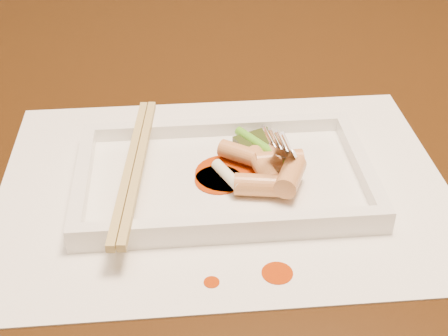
{
  "coord_description": "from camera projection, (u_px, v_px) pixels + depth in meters",
  "views": [
    {
      "loc": [
        -0.06,
        -0.51,
        1.09
      ],
      "look_at": [
        -0.02,
        -0.06,
        0.77
      ],
      "focal_mm": 50.0,
      "sensor_mm": 36.0,
      "label": 1
    }
  ],
  "objects": [
    {
      "name": "plate_base",
      "position": [
        224.0,
        181.0,
        0.56
      ],
      "size": [
        0.26,
        0.16,
        0.01
      ],
      "primitive_type": "cube",
      "color": "white",
      "rests_on": "placemat"
    },
    {
      "name": "plate_rim_left",
      "position": [
        82.0,
        178.0,
        0.54
      ],
      "size": [
        0.01,
        0.14,
        0.01
      ],
      "primitive_type": "cube",
      "color": "white",
      "rests_on": "plate_base"
    },
    {
      "name": "chopstick_a",
      "position": [
        130.0,
        166.0,
        0.54
      ],
      "size": [
        0.03,
        0.21,
        0.01
      ],
      "primitive_type": "cube",
      "rotation": [
        0.0,
        0.0,
        -0.1
      ],
      "color": "tan",
      "rests_on": "plate_rim_near"
    },
    {
      "name": "fork",
      "position": [
        304.0,
        91.0,
        0.53
      ],
      "size": [
        0.09,
        0.1,
        0.14
      ],
      "primitive_type": null,
      "color": "silver",
      "rests_on": "plate_base"
    },
    {
      "name": "rice_cake_0",
      "position": [
        257.0,
        185.0,
        0.53
      ],
      "size": [
        0.04,
        0.03,
        0.02
      ],
      "primitive_type": "cylinder",
      "rotation": [
        1.57,
        0.0,
        1.4
      ],
      "color": "tan",
      "rests_on": "plate_base"
    },
    {
      "name": "chopstick_b",
      "position": [
        139.0,
        165.0,
        0.54
      ],
      "size": [
        0.03,
        0.21,
        0.01
      ],
      "primitive_type": "cube",
      "rotation": [
        0.0,
        0.0,
        -0.1
      ],
      "color": "tan",
      "rests_on": "plate_rim_near"
    },
    {
      "name": "placemat",
      "position": [
        224.0,
        185.0,
        0.56
      ],
      "size": [
        0.4,
        0.3,
        0.0
      ],
      "primitive_type": "cube",
      "color": "white",
      "rests_on": "table"
    },
    {
      "name": "plate_rim_right",
      "position": [
        361.0,
        164.0,
        0.56
      ],
      "size": [
        0.01,
        0.14,
        0.01
      ],
      "primitive_type": "cube",
      "color": "white",
      "rests_on": "plate_base"
    },
    {
      "name": "sauce_splatter_a",
      "position": [
        277.0,
        273.0,
        0.47
      ],
      "size": [
        0.02,
        0.02,
        0.0
      ],
      "primitive_type": "cylinder",
      "color": "#A53004",
      "rests_on": "placemat"
    },
    {
      "name": "scallion_green",
      "position": [
        268.0,
        150.0,
        0.57
      ],
      "size": [
        0.05,
        0.08,
        0.01
      ],
      "primitive_type": "cylinder",
      "rotation": [
        1.57,
        0.0,
        0.58
      ],
      "color": "#419818",
      "rests_on": "plate_base"
    },
    {
      "name": "plate_rim_near",
      "position": [
        232.0,
        225.0,
        0.49
      ],
      "size": [
        0.26,
        0.01,
        0.01
      ],
      "primitive_type": "cube",
      "color": "white",
      "rests_on": "plate_base"
    },
    {
      "name": "sauce_blob_0",
      "position": [
        219.0,
        180.0,
        0.55
      ],
      "size": [
        0.04,
        0.04,
        0.0
      ],
      "primitive_type": "cylinder",
      "color": "#A53004",
      "rests_on": "plate_base"
    },
    {
      "name": "rice_cake_2",
      "position": [
        290.0,
        176.0,
        0.53
      ],
      "size": [
        0.03,
        0.05,
        0.02
      ],
      "primitive_type": "cylinder",
      "rotation": [
        1.57,
        0.0,
        2.74
      ],
      "color": "tan",
      "rests_on": "plate_base"
    },
    {
      "name": "scallion_white",
      "position": [
        228.0,
        175.0,
        0.54
      ],
      "size": [
        0.03,
        0.04,
        0.01
      ],
      "primitive_type": "cylinder",
      "rotation": [
        1.57,
        0.0,
        0.44
      ],
      "color": "#EAEACC",
      "rests_on": "plate_base"
    },
    {
      "name": "sauce_splatter_b",
      "position": [
        212.0,
        282.0,
        0.46
      ],
      "size": [
        0.01,
        0.01,
        0.0
      ],
      "primitive_type": "cylinder",
      "color": "#A53004",
      "rests_on": "placemat"
    },
    {
      "name": "table",
      "position": [
        241.0,
        226.0,
        0.67
      ],
      "size": [
        1.4,
        0.9,
        0.75
      ],
      "color": "black",
      "rests_on": "ground"
    },
    {
      "name": "veg_piece",
      "position": [
        257.0,
        144.0,
        0.59
      ],
      "size": [
        0.05,
        0.04,
        0.01
      ],
      "primitive_type": "cube",
      "rotation": [
        0.0,
        0.0,
        0.42
      ],
      "color": "black",
      "rests_on": "plate_base"
    },
    {
      "name": "rice_cake_1",
      "position": [
        242.0,
        154.0,
        0.57
      ],
      "size": [
        0.04,
        0.04,
        0.02
      ],
      "primitive_type": "cylinder",
      "rotation": [
        1.57,
        0.0,
        0.96
      ],
      "color": "tan",
      "rests_on": "plate_base"
    },
    {
      "name": "plate_rim_far",
      "position": [
        217.0,
        127.0,
        0.61
      ],
      "size": [
        0.26,
        0.01,
        0.01
      ],
      "primitive_type": "cube",
      "color": "white",
      "rests_on": "plate_base"
    },
    {
      "name": "sauce_blob_1",
      "position": [
        226.0,
        173.0,
        0.56
      ],
      "size": [
        0.06,
        0.06,
        0.0
      ],
      "primitive_type": "cylinder",
      "color": "#A53004",
      "rests_on": "plate_base"
    },
    {
      "name": "rice_cake_4",
      "position": [
        279.0,
        161.0,
        0.56
      ],
      "size": [
        0.04,
        0.02,
        0.02
      ],
      "primitive_type": "cylinder",
      "rotation": [
        1.57,
        0.0,
        1.63
      ],
      "color": "tan",
      "rests_on": "plate_base"
    },
    {
      "name": "rice_cake_3",
      "position": [
        262.0,
        167.0,
        0.55
      ],
      "size": [
        0.03,
        0.05,
        0.02
      ],
      "primitive_type": "cylinder",
      "rotation": [
        1.57,
        0.0,
        0.22
      ],
      "color": "tan",
      "rests_on": "plate_base"
    }
  ]
}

